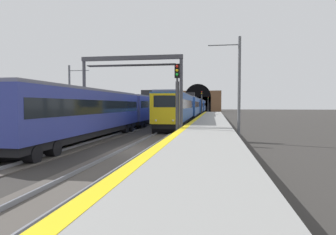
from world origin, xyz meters
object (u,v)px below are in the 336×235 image
(catenary_mast_near, at_px, (70,97))
(train_main_approaching, at_px, (194,107))
(catenary_mast_far, at_px, (239,88))
(overhead_signal_gantry, at_px, (131,76))
(railway_signal_far, at_px, (208,103))
(railway_signal_near, at_px, (177,95))
(train_adjacent_platform, at_px, (126,110))
(railway_signal_mid, at_px, (202,102))

(catenary_mast_near, bearing_deg, train_main_approaching, -18.67)
(catenary_mast_far, bearing_deg, overhead_signal_gantry, 76.86)
(train_main_approaching, bearing_deg, catenary_mast_far, 7.94)
(catenary_mast_near, xyz_separation_m, catenary_mast_far, (-8.02, -17.67, 0.33))
(train_main_approaching, height_order, catenary_mast_far, catenary_mast_far)
(train_main_approaching, height_order, railway_signal_far, railway_signal_far)
(railway_signal_near, height_order, catenary_mast_near, catenary_mast_near)
(railway_signal_near, bearing_deg, railway_signal_far, -180.00)
(railway_signal_near, relative_size, catenary_mast_near, 0.81)
(train_adjacent_platform, height_order, railway_signal_far, railway_signal_far)
(railway_signal_far, bearing_deg, railway_signal_near, 0.00)
(overhead_signal_gantry, bearing_deg, train_main_approaching, -3.56)
(train_main_approaching, distance_m, catenary_mast_near, 35.27)
(railway_signal_far, xyz_separation_m, catenary_mast_near, (-82.77, 13.16, 0.17))
(overhead_signal_gantry, bearing_deg, catenary_mast_near, 56.01)
(railway_signal_far, bearing_deg, catenary_mast_far, 2.84)
(railway_signal_mid, distance_m, overhead_signal_gantry, 36.72)
(railway_signal_near, distance_m, railway_signal_far, 91.38)
(railway_signal_near, bearing_deg, train_adjacent_platform, -142.96)
(railway_signal_near, relative_size, railway_signal_mid, 1.03)
(train_main_approaching, relative_size, railway_signal_far, 12.79)
(railway_signal_far, bearing_deg, train_main_approaching, -2.18)
(train_adjacent_platform, bearing_deg, railway_signal_near, -143.27)
(train_main_approaching, xyz_separation_m, overhead_signal_gantry, (-39.35, 2.45, 2.91))
(railway_signal_near, bearing_deg, overhead_signal_gantry, -121.49)
(railway_signal_mid, bearing_deg, train_adjacent_platform, -12.70)
(railway_signal_mid, height_order, catenary_mast_far, catenary_mast_far)
(railway_signal_near, height_order, railway_signal_mid, railway_signal_near)
(train_main_approaching, bearing_deg, train_adjacent_platform, -9.27)
(train_main_approaching, relative_size, overhead_signal_gantry, 8.49)
(train_adjacent_platform, bearing_deg, railway_signal_mid, -13.01)
(railway_signal_mid, bearing_deg, catenary_mast_near, -23.37)
(catenary_mast_far, bearing_deg, railway_signal_far, 2.84)
(train_adjacent_platform, xyz_separation_m, catenary_mast_near, (-0.37, 6.38, 1.43))
(railway_signal_near, xyz_separation_m, railway_signal_far, (91.38, 0.00, 0.04))
(train_adjacent_platform, height_order, catenary_mast_near, catenary_mast_near)
(overhead_signal_gantry, height_order, catenary_mast_near, catenary_mast_near)
(railway_signal_near, distance_m, catenary_mast_near, 15.73)
(train_adjacent_platform, xyz_separation_m, railway_signal_mid, (30.08, -6.78, 1.01))
(train_main_approaching, bearing_deg, overhead_signal_gantry, -4.39)
(catenary_mast_near, bearing_deg, catenary_mast_far, -114.41)
(catenary_mast_near, relative_size, catenary_mast_far, 0.92)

